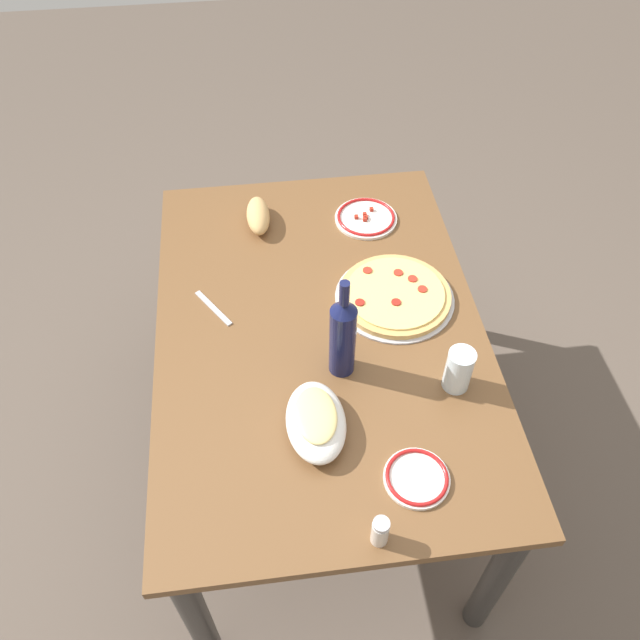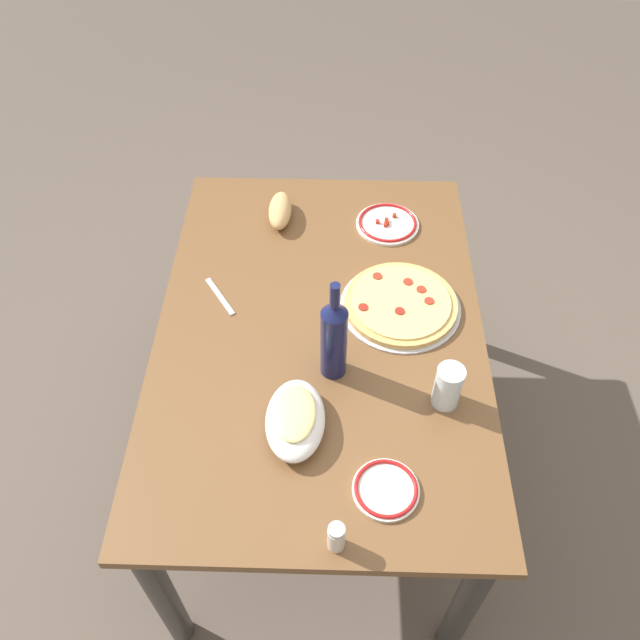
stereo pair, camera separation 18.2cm
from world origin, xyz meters
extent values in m
plane|color=brown|center=(0.00, 0.00, 0.00)|extent=(8.00, 8.00, 0.00)
cube|color=brown|center=(0.00, 0.00, 0.72)|extent=(1.38, 0.94, 0.03)
cylinder|color=#33302D|center=(-0.63, -0.41, 0.35)|extent=(0.07, 0.07, 0.70)
cylinder|color=#33302D|center=(0.63, -0.41, 0.35)|extent=(0.07, 0.07, 0.70)
cylinder|color=#33302D|center=(-0.63, 0.41, 0.35)|extent=(0.07, 0.07, 0.70)
cylinder|color=#33302D|center=(0.63, 0.41, 0.35)|extent=(0.07, 0.07, 0.70)
cylinder|color=#B7B7BC|center=(0.08, -0.24, 0.74)|extent=(0.36, 0.36, 0.01)
cylinder|color=tan|center=(0.08, -0.24, 0.75)|extent=(0.33, 0.33, 0.02)
cylinder|color=#EACC75|center=(0.08, -0.24, 0.76)|extent=(0.29, 0.29, 0.01)
cylinder|color=#B22D1E|center=(0.13, -0.30, 0.76)|extent=(0.03, 0.03, 0.00)
cylinder|color=#B22D1E|center=(0.18, -0.17, 0.76)|extent=(0.03, 0.03, 0.00)
cylinder|color=maroon|center=(0.05, -0.12, 0.76)|extent=(0.03, 0.03, 0.00)
cylinder|color=#B22D1E|center=(0.16, -0.26, 0.76)|extent=(0.03, 0.03, 0.00)
cylinder|color=#B22D1E|center=(0.08, -0.32, 0.76)|extent=(0.03, 0.03, 0.00)
cylinder|color=maroon|center=(0.04, -0.23, 0.76)|extent=(0.03, 0.03, 0.00)
ellipsoid|color=white|center=(-0.34, 0.05, 0.77)|extent=(0.24, 0.15, 0.07)
ellipsoid|color=#AD2819|center=(-0.34, 0.05, 0.78)|extent=(0.20, 0.12, 0.03)
ellipsoid|color=#EFD684|center=(-0.34, 0.05, 0.80)|extent=(0.17, 0.10, 0.02)
cylinder|color=#141942|center=(-0.15, -0.04, 0.85)|extent=(0.07, 0.07, 0.23)
cone|color=#141942|center=(-0.15, -0.04, 0.98)|extent=(0.07, 0.07, 0.03)
cylinder|color=#141942|center=(-0.15, -0.04, 1.03)|extent=(0.03, 0.03, 0.07)
cylinder|color=silver|center=(-0.25, -0.33, 0.80)|extent=(0.07, 0.07, 0.13)
cylinder|color=white|center=(-0.50, -0.17, 0.74)|extent=(0.16, 0.16, 0.01)
torus|color=red|center=(-0.50, -0.17, 0.75)|extent=(0.15, 0.15, 0.01)
cylinder|color=white|center=(0.45, -0.21, 0.74)|extent=(0.21, 0.21, 0.01)
torus|color=red|center=(0.45, -0.21, 0.75)|extent=(0.19, 0.19, 0.01)
cube|color=#AD2819|center=(0.48, -0.24, 0.75)|extent=(0.01, 0.01, 0.01)
cube|color=#AD2819|center=(0.43, -0.20, 0.75)|extent=(0.01, 0.01, 0.01)
cube|color=#AD2819|center=(0.45, -0.18, 0.75)|extent=(0.01, 0.01, 0.01)
cube|color=#AD2819|center=(0.46, -0.21, 0.75)|extent=(0.01, 0.01, 0.01)
cube|color=#AD2819|center=(0.44, -0.21, 0.75)|extent=(0.01, 0.01, 0.01)
ellipsoid|color=tan|center=(0.47, 0.15, 0.77)|extent=(0.18, 0.08, 0.07)
cylinder|color=silver|center=(-0.64, -0.05, 0.77)|extent=(0.04, 0.04, 0.07)
cylinder|color=#B7B7BC|center=(-0.64, -0.05, 0.81)|extent=(0.04, 0.04, 0.01)
cube|color=#B7B7BC|center=(0.11, 0.30, 0.74)|extent=(0.15, 0.11, 0.00)
camera|label=1|loc=(-1.18, 0.15, 2.14)|focal=36.11mm
camera|label=2|loc=(-1.19, -0.03, 2.14)|focal=36.11mm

